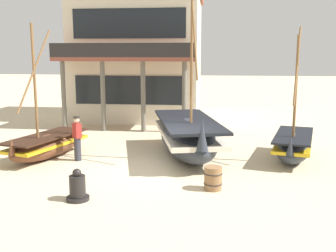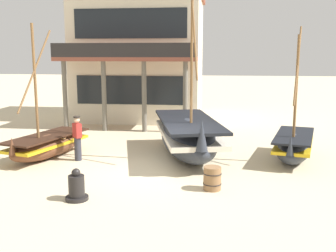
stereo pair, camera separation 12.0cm
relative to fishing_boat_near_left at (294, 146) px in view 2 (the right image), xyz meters
name	(u,v)px [view 2 (the right image)]	position (x,y,z in m)	size (l,w,h in m)	color
ground_plane	(164,171)	(-4.65, -2.06, -0.56)	(120.00, 120.00, 0.00)	beige
fishing_boat_near_left	(294,146)	(0.00, 0.00, 0.00)	(2.14, 3.84, 4.96)	#2D333D
fishing_boat_centre_large	(188,136)	(-4.00, 0.06, 0.26)	(3.29, 6.01, 8.46)	#2D333D
fishing_boat_far_right	(47,145)	(-9.40, -0.77, -0.05)	(2.31, 3.98, 5.05)	brown
fisherman_by_hull	(77,139)	(-8.07, -1.04, 0.27)	(0.41, 0.41, 1.68)	#33333D
capstan_winch	(77,188)	(-6.69, -5.04, -0.21)	(0.63, 0.63, 0.90)	black
wooden_barrel	(212,178)	(-3.00, -3.75, -0.21)	(0.56, 0.56, 0.70)	olive
harbor_building_main	(141,57)	(-7.64, 9.65, 3.19)	(7.64, 8.42, 7.48)	beige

